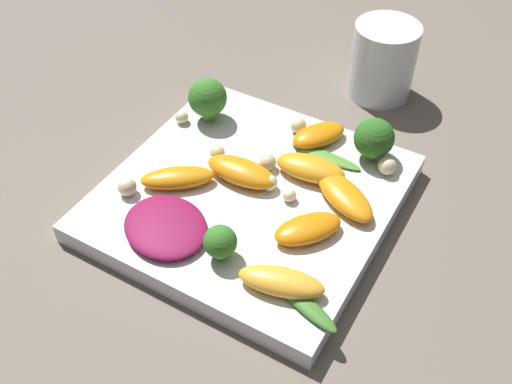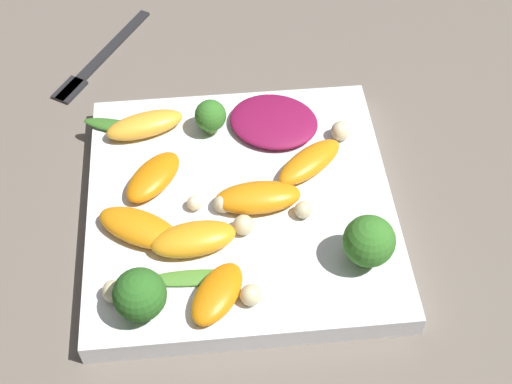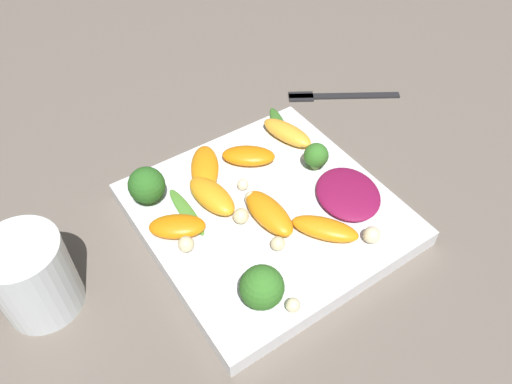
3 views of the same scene
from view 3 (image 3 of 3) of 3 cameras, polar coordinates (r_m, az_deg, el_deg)
name	(u,v)px [view 3 (image 3 of 3)]	position (r m, az deg, el deg)	size (l,w,h in m)	color
ground_plane	(267,220)	(0.57, 1.24, -3.25)	(2.40, 2.40, 0.00)	#6B6056
plate	(267,214)	(0.56, 1.26, -2.53)	(0.26, 0.26, 0.02)	white
drinking_glass	(32,276)	(0.52, -24.19, -8.79)	(0.08, 0.08, 0.09)	white
fork	(332,95)	(0.75, 8.63, 10.88)	(0.10, 0.14, 0.01)	#262628
radicchio_leaf_0	(348,193)	(0.57, 10.47, -0.16)	(0.10, 0.10, 0.01)	maroon
orange_segment_0	(325,229)	(0.53, 7.89, -4.17)	(0.07, 0.07, 0.02)	orange
orange_segment_1	(287,133)	(0.63, 3.58, 6.78)	(0.08, 0.05, 0.02)	#FCAD33
orange_segment_2	(212,196)	(0.55, -5.09, -0.41)	(0.07, 0.04, 0.02)	orange
orange_segment_3	(205,168)	(0.59, -5.87, 2.77)	(0.08, 0.07, 0.02)	orange
orange_segment_4	(249,156)	(0.60, -0.86, 4.16)	(0.06, 0.07, 0.02)	orange
orange_segment_5	(269,213)	(0.54, 1.48, -2.40)	(0.07, 0.03, 0.02)	orange
orange_segment_6	(177,226)	(0.53, -8.99, -3.91)	(0.06, 0.07, 0.02)	orange
broccoli_floret_0	(316,156)	(0.59, 6.88, 4.13)	(0.03, 0.03, 0.03)	#84AD5B
broccoli_floret_1	(147,185)	(0.56, -12.39, 0.74)	(0.04, 0.04, 0.05)	#7A9E51
broccoli_floret_2	(262,288)	(0.46, 0.68, -10.89)	(0.04, 0.04, 0.05)	#7A9E51
arugula_sprig_0	(186,211)	(0.55, -7.97, -2.22)	(0.08, 0.02, 0.00)	#518E33
arugula_sprig_1	(279,124)	(0.65, 2.66, 7.75)	(0.07, 0.04, 0.01)	#3D7528
macadamia_nut_0	(252,198)	(0.55, -0.50, -0.70)	(0.02, 0.02, 0.02)	beige
macadamia_nut_1	(293,305)	(0.48, 4.25, -12.77)	(0.01, 0.01, 0.01)	beige
macadamia_nut_2	(278,244)	(0.51, 2.52, -5.91)	(0.02, 0.02, 0.02)	beige
macadamia_nut_3	(372,235)	(0.53, 13.09, -4.81)	(0.02, 0.02, 0.02)	beige
macadamia_nut_4	(185,243)	(0.52, -8.10, -5.78)	(0.02, 0.02, 0.02)	beige
macadamia_nut_5	(152,178)	(0.58, -11.81, 1.58)	(0.02, 0.02, 0.02)	beige
macadamia_nut_6	(242,218)	(0.53, -1.58, -2.93)	(0.02, 0.02, 0.02)	beige
macadamia_nut_7	(243,185)	(0.57, -1.51, 0.86)	(0.01, 0.01, 0.01)	beige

